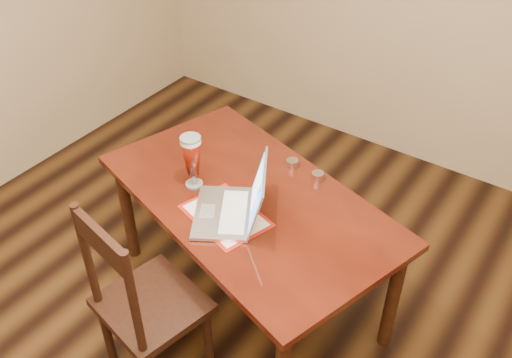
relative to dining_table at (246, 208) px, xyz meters
The scene contains 3 objects.
room_shell 1.42m from the dining_table, 66.71° to the right, with size 4.51×5.01×2.71m.
dining_table is the anchor object (origin of this frame).
dining_chair 0.65m from the dining_table, 98.78° to the right, with size 0.50×0.49×1.00m.
Camera 1 is at (0.88, -0.89, 2.41)m, focal length 40.00 mm.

